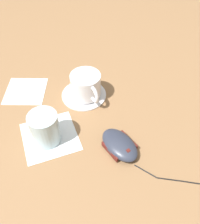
# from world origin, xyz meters

# --- Properties ---
(ground_plane) EXTENTS (3.00, 3.00, 0.00)m
(ground_plane) POSITION_xyz_m (0.00, 0.00, 0.00)
(ground_plane) COLOR olive
(saucer) EXTENTS (0.13, 0.13, 0.01)m
(saucer) POSITION_xyz_m (0.04, 0.07, 0.00)
(saucer) COLOR white
(saucer) RESTS_ON ground
(coffee_cup) EXTENTS (0.09, 0.12, 0.07)m
(coffee_cup) POSITION_xyz_m (0.04, 0.07, 0.04)
(coffee_cup) COLOR white
(coffee_cup) RESTS_ON saucer
(computer_mouse) EXTENTS (0.09, 0.12, 0.03)m
(computer_mouse) POSITION_xyz_m (0.05, -0.14, 0.02)
(computer_mouse) COLOR #2D3342
(computer_mouse) RESTS_ON ground
(napkin_under_glass) EXTENTS (0.14, 0.14, 0.00)m
(napkin_under_glass) POSITION_xyz_m (-0.10, -0.04, 0.00)
(napkin_under_glass) COLOR white
(napkin_under_glass) RESTS_ON ground
(drinking_glass) EXTENTS (0.07, 0.07, 0.08)m
(drinking_glass) POSITION_xyz_m (-0.10, -0.04, 0.04)
(drinking_glass) COLOR silver
(drinking_glass) RESTS_ON napkin_under_glass
(napkin_spare) EXTENTS (0.16, 0.16, 0.00)m
(napkin_spare) POSITION_xyz_m (-0.12, 0.16, 0.00)
(napkin_spare) COLOR white
(napkin_spare) RESTS_ON ground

